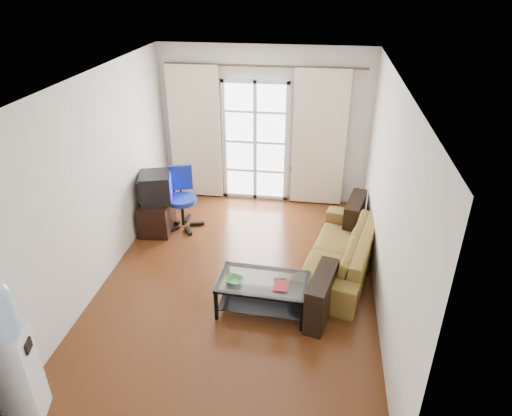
{
  "coord_description": "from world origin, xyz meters",
  "views": [
    {
      "loc": [
        0.97,
        -4.92,
        3.79
      ],
      "look_at": [
        0.19,
        0.35,
        0.95
      ],
      "focal_mm": 32.0,
      "sensor_mm": 36.0,
      "label": 1
    }
  ],
  "objects": [
    {
      "name": "floor",
      "position": [
        0.0,
        0.0,
        0.0
      ],
      "size": [
        5.2,
        5.2,
        0.0
      ],
      "primitive_type": "plane",
      "color": "#5F3116",
      "rests_on": "ground"
    },
    {
      "name": "radiator",
      "position": [
        0.8,
        2.5,
        0.33
      ],
      "size": [
        0.64,
        0.12,
        0.64
      ],
      "primitive_type": "cube",
      "color": "gray",
      "rests_on": "floor"
    },
    {
      "name": "wall_front",
      "position": [
        0.0,
        -2.6,
        1.35
      ],
      "size": [
        3.6,
        0.02,
        2.7
      ],
      "primitive_type": "cube",
      "color": "silver",
      "rests_on": "floor"
    },
    {
      "name": "wall_right",
      "position": [
        1.8,
        0.0,
        1.35
      ],
      "size": [
        0.02,
        5.2,
        2.7
      ],
      "primitive_type": "cube",
      "color": "silver",
      "rests_on": "floor"
    },
    {
      "name": "curtain_right",
      "position": [
        0.95,
        2.48,
        1.2
      ],
      "size": [
        0.9,
        0.07,
        2.35
      ],
      "primitive_type": "cube",
      "color": "#F8E9C8",
      "rests_on": "curtain_rod"
    },
    {
      "name": "sofa",
      "position": [
        1.35,
        0.49,
        0.31
      ],
      "size": [
        2.46,
        1.74,
        0.61
      ],
      "primitive_type": "imported",
      "rotation": [
        0.0,
        0.0,
        -1.8
      ],
      "color": "brown",
      "rests_on": "floor"
    },
    {
      "name": "task_chair",
      "position": [
        -1.17,
        1.34,
        0.29
      ],
      "size": [
        0.85,
        0.85,
        0.99
      ],
      "rotation": [
        0.0,
        0.0,
        0.3
      ],
      "color": "black",
      "rests_on": "floor"
    },
    {
      "name": "wall_back",
      "position": [
        0.0,
        2.6,
        1.35
      ],
      "size": [
        3.6,
        0.02,
        2.7
      ],
      "primitive_type": "cube",
      "color": "silver",
      "rests_on": "floor"
    },
    {
      "name": "water_cooler",
      "position": [
        -1.6,
        -2.34,
        0.82
      ],
      "size": [
        0.39,
        0.39,
        1.57
      ],
      "rotation": [
        0.0,
        0.0,
        0.27
      ],
      "color": "white",
      "rests_on": "floor"
    },
    {
      "name": "bowl",
      "position": [
        0.07,
        -0.6,
        0.47
      ],
      "size": [
        0.29,
        0.29,
        0.05
      ],
      "primitive_type": "imported",
      "rotation": [
        0.0,
        0.0,
        -0.23
      ],
      "color": "#35914E",
      "rests_on": "coffee_table"
    },
    {
      "name": "crt_tv",
      "position": [
        -1.54,
        1.19,
        0.74
      ],
      "size": [
        0.6,
        0.61,
        0.46
      ],
      "rotation": [
        0.0,
        0.0,
        0.29
      ],
      "color": "black",
      "rests_on": "tv_stand"
    },
    {
      "name": "wall_left",
      "position": [
        -1.8,
        0.0,
        1.35
      ],
      "size": [
        0.02,
        5.2,
        2.7
      ],
      "primitive_type": "cube",
      "color": "silver",
      "rests_on": "floor"
    },
    {
      "name": "coffee_table",
      "position": [
        0.4,
        -0.53,
        0.29
      ],
      "size": [
        1.12,
        0.68,
        0.44
      ],
      "rotation": [
        0.0,
        0.0,
        -0.05
      ],
      "color": "silver",
      "rests_on": "floor"
    },
    {
      "name": "curtain_left",
      "position": [
        -1.2,
        2.48,
        1.2
      ],
      "size": [
        0.9,
        0.07,
        2.35
      ],
      "primitive_type": "cube",
      "color": "#F8E9C8",
      "rests_on": "curtain_rod"
    },
    {
      "name": "tv_stand",
      "position": [
        -1.54,
        1.17,
        0.25
      ],
      "size": [
        0.53,
        0.74,
        0.51
      ],
      "primitive_type": "cube",
      "rotation": [
        0.0,
        0.0,
        0.11
      ],
      "color": "black",
      "rests_on": "floor"
    },
    {
      "name": "remote",
      "position": [
        0.6,
        -0.48,
        0.45
      ],
      "size": [
        0.15,
        0.06,
        0.02
      ],
      "primitive_type": "cube",
      "rotation": [
        0.0,
        0.0,
        0.17
      ],
      "color": "black",
      "rests_on": "coffee_table"
    },
    {
      "name": "french_door",
      "position": [
        -0.15,
        2.54,
        1.07
      ],
      "size": [
        1.16,
        0.06,
        2.15
      ],
      "color": "white",
      "rests_on": "wall_back"
    },
    {
      "name": "ceiling",
      "position": [
        0.0,
        0.0,
        2.7
      ],
      "size": [
        5.2,
        5.2,
        0.0
      ],
      "primitive_type": "plane",
      "rotation": [
        3.14,
        0.0,
        0.0
      ],
      "color": "white",
      "rests_on": "wall_back"
    },
    {
      "name": "book",
      "position": [
        0.54,
        -0.61,
        0.45
      ],
      "size": [
        0.18,
        0.23,
        0.02
      ],
      "primitive_type": "imported",
      "rotation": [
        0.0,
        0.0,
        -0.03
      ],
      "color": "#B21532",
      "rests_on": "coffee_table"
    },
    {
      "name": "curtain_rod",
      "position": [
        0.0,
        2.5,
        2.38
      ],
      "size": [
        3.3,
        0.04,
        0.04
      ],
      "primitive_type": "cylinder",
      "rotation": [
        0.0,
        1.57,
        0.0
      ],
      "color": "#4C3F2D",
      "rests_on": "wall_back"
    }
  ]
}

